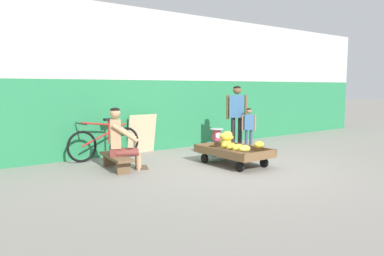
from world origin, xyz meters
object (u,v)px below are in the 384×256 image
object	(u,v)px
customer_adult	(237,111)
bicycle_near_left	(105,143)
weighing_scale	(217,135)
plastic_crate	(217,149)
low_bench	(116,159)
sign_board	(142,134)
banana_cart	(234,153)
vendor_seated	(121,139)
customer_child	(249,125)

from	to	relation	value
customer_adult	bicycle_near_left	bearing A→B (deg)	161.25
weighing_scale	plastic_crate	bearing A→B (deg)	90.00
low_bench	bicycle_near_left	xyz separation A→B (m)	(0.27, 1.09, 0.15)
customer_adult	sign_board	bearing A→B (deg)	148.01
banana_cart	plastic_crate	bearing A→B (deg)	66.48
vendor_seated	sign_board	bearing A→B (deg)	47.89
low_bench	vendor_seated	size ratio (longest dim) A/B	0.99
bicycle_near_left	banana_cart	bearing A→B (deg)	-50.23
low_bench	customer_adult	xyz separation A→B (m)	(3.14, 0.12, 0.75)
banana_cart	sign_board	distance (m)	2.39
plastic_crate	customer_child	world-z (taller)	customer_child
banana_cart	customer_adult	world-z (taller)	customer_adult
customer_adult	customer_child	size ratio (longest dim) A/B	1.48
sign_board	customer_child	xyz separation A→B (m)	(1.92, -1.51, 0.20)
sign_board	customer_adult	xyz separation A→B (m)	(1.87, -1.17, 0.51)
sign_board	customer_child	distance (m)	2.45
plastic_crate	bicycle_near_left	world-z (taller)	bicycle_near_left
weighing_scale	sign_board	xyz separation A→B (m)	(-1.16, 1.27, -0.01)
customer_child	banana_cart	bearing A→B (deg)	-147.44
banana_cart	vendor_seated	world-z (taller)	vendor_seated
banana_cart	customer_child	world-z (taller)	customer_child
vendor_seated	bicycle_near_left	bearing A→B (deg)	80.31
plastic_crate	weighing_scale	xyz separation A→B (m)	(-0.00, -0.00, 0.30)
banana_cart	sign_board	bearing A→B (deg)	107.79
weighing_scale	low_bench	bearing A→B (deg)	-179.71
banana_cart	customer_child	xyz separation A→B (m)	(1.19, 0.76, 0.40)
bicycle_near_left	customer_child	size ratio (longest dim) A/B	1.61
banana_cart	customer_adult	xyz separation A→B (m)	(1.14, 1.10, 0.71)
low_bench	customer_child	distance (m)	3.23
banana_cart	customer_adult	size ratio (longest dim) A/B	0.95
weighing_scale	customer_child	distance (m)	0.81
low_bench	sign_board	bearing A→B (deg)	45.24
weighing_scale	vendor_seated	bearing A→B (deg)	-178.82
banana_cart	weighing_scale	world-z (taller)	weighing_scale
banana_cart	bicycle_near_left	xyz separation A→B (m)	(-1.73, 2.08, 0.11)
low_bench	vendor_seated	world-z (taller)	vendor_seated
banana_cart	low_bench	world-z (taller)	banana_cart
plastic_crate	bicycle_near_left	bearing A→B (deg)	153.56
vendor_seated	customer_child	world-z (taller)	vendor_seated
plastic_crate	low_bench	bearing A→B (deg)	-179.68
vendor_seated	sign_board	xyz separation A→B (m)	(1.19, 1.32, -0.12)
vendor_seated	low_bench	bearing A→B (deg)	155.74
banana_cart	vendor_seated	bearing A→B (deg)	153.66
customer_adult	plastic_crate	bearing A→B (deg)	-171.74
sign_board	plastic_crate	bearing A→B (deg)	-47.49
vendor_seated	customer_adult	size ratio (longest dim) A/B	0.75
customer_child	bicycle_near_left	bearing A→B (deg)	155.72
low_bench	bicycle_near_left	distance (m)	1.13
low_bench	customer_child	size ratio (longest dim) A/B	1.10
plastic_crate	customer_adult	world-z (taller)	customer_adult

